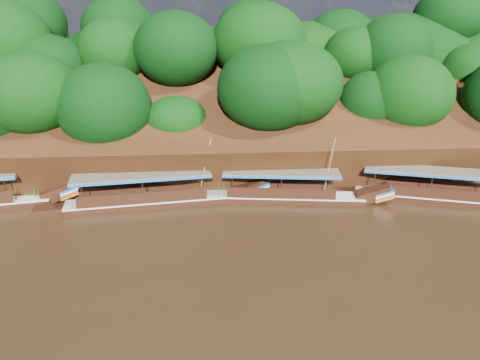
# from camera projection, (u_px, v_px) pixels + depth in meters

# --- Properties ---
(ground) EXTENTS (160.00, 160.00, 0.00)m
(ground) POSITION_uv_depth(u_px,v_px,m) (335.00, 248.00, 27.03)
(ground) COLOR black
(ground) RESTS_ON ground
(riverbank) EXTENTS (120.00, 30.06, 19.40)m
(riverbank) POSITION_uv_depth(u_px,v_px,m) (274.00, 135.00, 48.06)
(riverbank) COLOR black
(riverbank) RESTS_ON ground
(boat_0) EXTENTS (14.04, 6.75, 6.17)m
(boat_0) POSITION_uv_depth(u_px,v_px,m) (450.00, 195.00, 34.29)
(boat_0) COLOR black
(boat_0) RESTS_ON ground
(boat_1) EXTENTS (12.94, 3.79, 5.45)m
(boat_1) POSITION_uv_depth(u_px,v_px,m) (299.00, 194.00, 34.56)
(boat_1) COLOR black
(boat_1) RESTS_ON ground
(boat_2) EXTENTS (14.80, 4.00, 5.13)m
(boat_2) POSITION_uv_depth(u_px,v_px,m) (164.00, 197.00, 33.94)
(boat_2) COLOR black
(boat_2) RESTS_ON ground
(reeds) EXTENTS (50.43, 2.32, 2.08)m
(reeds) POSITION_uv_depth(u_px,v_px,m) (266.00, 185.00, 35.48)
(reeds) COLOR #245615
(reeds) RESTS_ON ground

